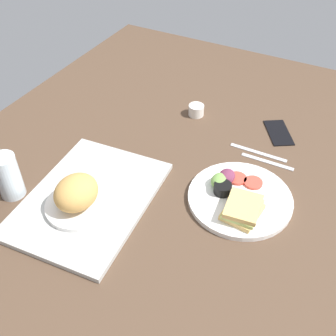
{
  "coord_description": "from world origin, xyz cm",
  "views": [
    {
      "loc": [
        -77.9,
        -38.88,
        85.4
      ],
      "look_at": [
        2.0,
        3.0,
        4.0
      ],
      "focal_mm": 43.4,
      "sensor_mm": 36.0,
      "label": 1
    }
  ],
  "objects_px": {
    "bread_plate_near": "(77,196)",
    "drinking_glass": "(8,176)",
    "serving_tray": "(89,199)",
    "cell_phone": "(279,132)",
    "knife": "(258,152)",
    "espresso_cup": "(196,110)",
    "fork": "(267,161)",
    "plate_with_salad": "(238,197)"
  },
  "relations": [
    {
      "from": "cell_phone",
      "to": "serving_tray",
      "type": "bearing_deg",
      "value": 113.53
    },
    {
      "from": "knife",
      "to": "cell_phone",
      "type": "distance_m",
      "value": 0.14
    },
    {
      "from": "bread_plate_near",
      "to": "drinking_glass",
      "type": "height_order",
      "value": "drinking_glass"
    },
    {
      "from": "drinking_glass",
      "to": "cell_phone",
      "type": "bearing_deg",
      "value": -43.07
    },
    {
      "from": "serving_tray",
      "to": "bread_plate_near",
      "type": "relative_size",
      "value": 2.36
    },
    {
      "from": "cell_phone",
      "to": "knife",
      "type": "bearing_deg",
      "value": 136.36
    },
    {
      "from": "drinking_glass",
      "to": "fork",
      "type": "relative_size",
      "value": 0.82
    },
    {
      "from": "espresso_cup",
      "to": "fork",
      "type": "distance_m",
      "value": 0.34
    },
    {
      "from": "plate_with_salad",
      "to": "espresso_cup",
      "type": "relative_size",
      "value": 5.36
    },
    {
      "from": "serving_tray",
      "to": "espresso_cup",
      "type": "bearing_deg",
      "value": -9.53
    },
    {
      "from": "serving_tray",
      "to": "fork",
      "type": "distance_m",
      "value": 0.57
    },
    {
      "from": "drinking_glass",
      "to": "cell_phone",
      "type": "distance_m",
      "value": 0.89
    },
    {
      "from": "bread_plate_near",
      "to": "plate_with_salad",
      "type": "relative_size",
      "value": 0.64
    },
    {
      "from": "bread_plate_near",
      "to": "espresso_cup",
      "type": "distance_m",
      "value": 0.59
    },
    {
      "from": "bread_plate_near",
      "to": "drinking_glass",
      "type": "bearing_deg",
      "value": 99.32
    },
    {
      "from": "drinking_glass",
      "to": "knife",
      "type": "xyz_separation_m",
      "value": [
        0.51,
        -0.58,
        -0.07
      ]
    },
    {
      "from": "serving_tray",
      "to": "cell_phone",
      "type": "relative_size",
      "value": 3.13
    },
    {
      "from": "serving_tray",
      "to": "plate_with_salad",
      "type": "height_order",
      "value": "plate_with_salad"
    },
    {
      "from": "serving_tray",
      "to": "fork",
      "type": "height_order",
      "value": "serving_tray"
    },
    {
      "from": "plate_with_salad",
      "to": "espresso_cup",
      "type": "bearing_deg",
      "value": 40.24
    },
    {
      "from": "serving_tray",
      "to": "espresso_cup",
      "type": "xyz_separation_m",
      "value": [
        0.54,
        -0.09,
        0.01
      ]
    },
    {
      "from": "fork",
      "to": "knife",
      "type": "height_order",
      "value": "same"
    },
    {
      "from": "fork",
      "to": "knife",
      "type": "distance_m",
      "value": 0.05
    },
    {
      "from": "espresso_cup",
      "to": "cell_phone",
      "type": "relative_size",
      "value": 0.39
    },
    {
      "from": "espresso_cup",
      "to": "knife",
      "type": "bearing_deg",
      "value": -111.03
    },
    {
      "from": "fork",
      "to": "knife",
      "type": "relative_size",
      "value": 0.89
    },
    {
      "from": "bread_plate_near",
      "to": "cell_phone",
      "type": "distance_m",
      "value": 0.73
    },
    {
      "from": "drinking_glass",
      "to": "knife",
      "type": "relative_size",
      "value": 0.73
    },
    {
      "from": "plate_with_salad",
      "to": "fork",
      "type": "relative_size",
      "value": 1.76
    },
    {
      "from": "serving_tray",
      "to": "bread_plate_near",
      "type": "distance_m",
      "value": 0.07
    },
    {
      "from": "knife",
      "to": "cell_phone",
      "type": "relative_size",
      "value": 1.32
    },
    {
      "from": "plate_with_salad",
      "to": "drinking_glass",
      "type": "height_order",
      "value": "drinking_glass"
    },
    {
      "from": "espresso_cup",
      "to": "drinking_glass",
      "type": "bearing_deg",
      "value": 153.71
    },
    {
      "from": "bread_plate_near",
      "to": "drinking_glass",
      "type": "distance_m",
      "value": 0.22
    },
    {
      "from": "fork",
      "to": "cell_phone",
      "type": "relative_size",
      "value": 1.18
    },
    {
      "from": "drinking_glass",
      "to": "fork",
      "type": "distance_m",
      "value": 0.79
    },
    {
      "from": "knife",
      "to": "drinking_glass",
      "type": "bearing_deg",
      "value": 41.34
    },
    {
      "from": "bread_plate_near",
      "to": "drinking_glass",
      "type": "relative_size",
      "value": 1.37
    },
    {
      "from": "plate_with_salad",
      "to": "cell_phone",
      "type": "bearing_deg",
      "value": -1.89
    },
    {
      "from": "serving_tray",
      "to": "espresso_cup",
      "type": "distance_m",
      "value": 0.55
    },
    {
      "from": "espresso_cup",
      "to": "cell_phone",
      "type": "xyz_separation_m",
      "value": [
        0.03,
        -0.3,
        -0.02
      ]
    },
    {
      "from": "knife",
      "to": "cell_phone",
      "type": "bearing_deg",
      "value": -101.88
    }
  ]
}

